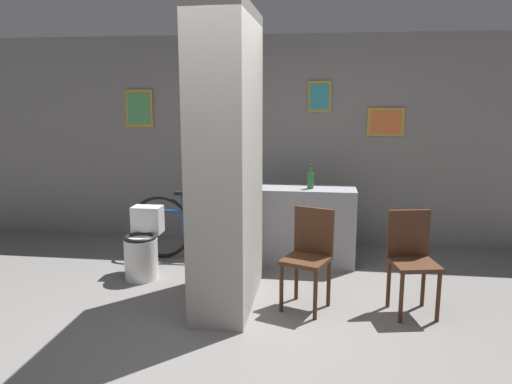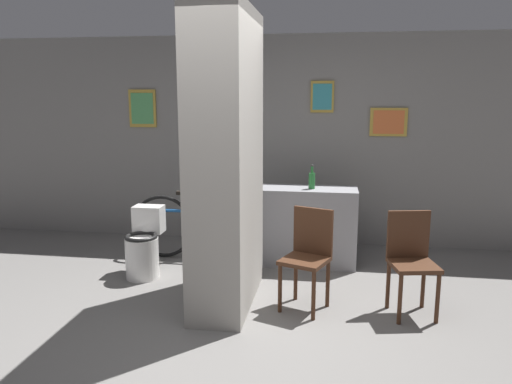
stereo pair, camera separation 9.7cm
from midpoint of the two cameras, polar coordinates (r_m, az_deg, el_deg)
name	(u,v)px [view 1 (the left image)]	position (r m, az deg, el deg)	size (l,w,h in m)	color
ground_plane	(224,332)	(4.18, -4.35, -15.65)	(14.00, 14.00, 0.00)	slate
wall_back	(263,140)	(6.35, 0.38, 5.91)	(8.00, 0.09, 2.60)	gray
pillar_center	(227,161)	(4.40, -3.91, 3.55)	(0.50, 1.27, 2.60)	gray
counter_shelf	(303,226)	(5.61, 4.88, -3.88)	(1.15, 0.44, 0.87)	gray
toilet	(143,247)	(5.35, -13.33, -6.19)	(0.34, 0.50, 0.71)	white
chair_near_pillar	(309,253)	(4.46, 5.45, -6.98)	(0.48, 0.48, 0.89)	#422616
chair_by_doorway	(412,257)	(4.54, 16.78, -7.11)	(0.44, 0.44, 0.89)	#422616
bicycle	(205,227)	(5.75, -6.33, -4.04)	(1.78, 0.42, 0.79)	black
bottle_tall	(311,180)	(5.47, 5.75, 1.41)	(0.07, 0.07, 0.27)	#267233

